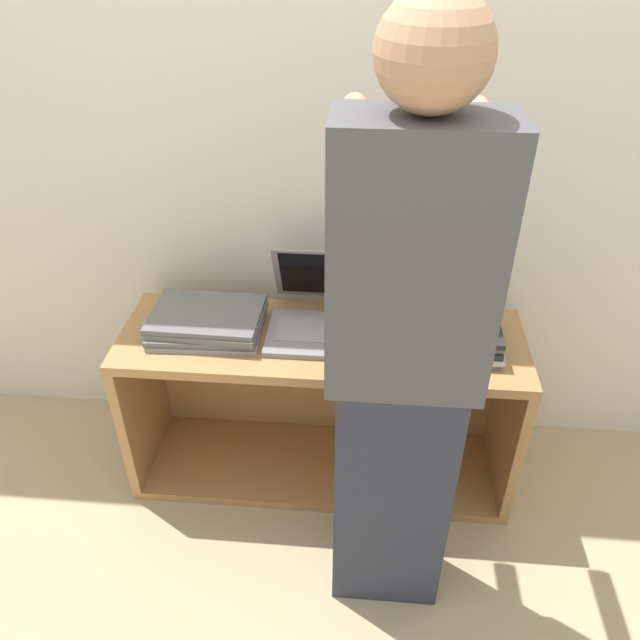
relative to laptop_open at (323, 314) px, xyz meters
name	(u,v)px	position (x,y,z in m)	size (l,w,h in m)	color
ground_plane	(316,512)	(0.00, -0.29, -0.71)	(12.00, 12.00, 0.00)	tan
wall_back	(330,151)	(0.00, 0.27, 0.49)	(8.00, 0.05, 2.40)	silver
cart	(323,395)	(0.00, 0.00, -0.38)	(1.42, 0.46, 0.65)	#A87A47
laptop_open	(323,314)	(0.00, 0.00, 0.00)	(0.38, 0.38, 0.26)	gray
laptop_stack_left	(207,322)	(-0.40, -0.06, -0.01)	(0.40, 0.29, 0.08)	gray
laptop_stack_right	(441,331)	(0.41, -0.06, -0.01)	(0.40, 0.29, 0.10)	slate
person	(403,364)	(0.25, -0.53, 0.21)	(0.40, 0.54, 1.81)	#2D3342
inventory_tag	(445,330)	(0.41, -0.13, 0.05)	(0.06, 0.02, 0.01)	red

